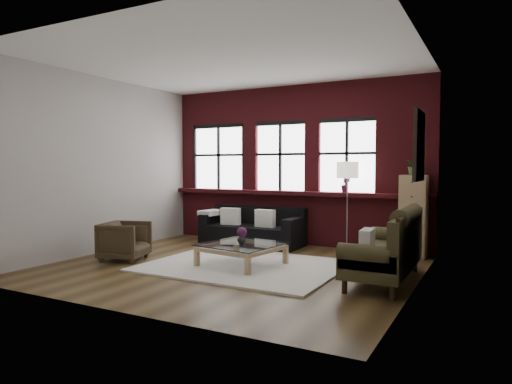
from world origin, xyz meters
The scene contains 26 objects.
floor centered at (0.00, 0.00, 0.00)m, with size 5.50×5.50×0.00m, color #423018.
ceiling centered at (0.00, 0.00, 3.20)m, with size 5.50×5.50×0.00m, color white.
wall_back centered at (0.00, 2.50, 1.60)m, with size 5.50×5.50×0.00m, color #ACA6A0.
wall_front centered at (0.00, -2.50, 1.60)m, with size 5.50×5.50×0.00m, color #ACA6A0.
wall_left centered at (-2.75, 0.00, 1.60)m, with size 5.00×5.00×0.00m, color #ACA6A0.
wall_right centered at (2.75, 0.00, 1.60)m, with size 5.00×5.00×0.00m, color #ACA6A0.
brick_backwall centered at (0.00, 2.44, 1.60)m, with size 5.50×0.12×3.20m, color maroon, non-canonical shape.
sill_ledge centered at (0.00, 2.35, 1.04)m, with size 5.50×0.30×0.08m, color maroon.
window_left centered at (-1.80, 2.45, 1.75)m, with size 1.38×0.10×1.50m, color black, non-canonical shape.
window_mid centered at (-0.30, 2.45, 1.75)m, with size 1.38×0.10×1.50m, color black, non-canonical shape.
window_right centered at (1.10, 2.45, 1.75)m, with size 1.38×0.10×1.50m, color black, non-canonical shape.
wall_poster centered at (2.72, 0.30, 1.85)m, with size 0.05×0.74×0.94m, color black, non-canonical shape.
shag_rug centered at (0.17, 0.07, 0.02)m, with size 2.97×2.33×0.03m, color beige.
dark_sofa centered at (-0.68, 1.90, 0.37)m, with size 2.06×0.83×0.75m, color black, non-canonical shape.
pillow_a centered at (-1.12, 1.80, 0.56)m, with size 0.40×0.14×0.34m, color silver.
pillow_b centered at (-0.33, 1.80, 0.56)m, with size 0.40×0.14×0.34m, color silver.
vintage_settee centered at (2.30, 0.18, 0.51)m, with size 0.85×1.91×1.02m, color #332D17, non-canonical shape.
pillow_settee centered at (2.22, -0.41, 0.62)m, with size 0.14×0.38×0.34m, color silver.
armchair centered at (-1.87, -0.41, 0.32)m, with size 0.69×0.71×0.65m, color #34291A.
coffee_table centered at (0.12, 0.08, 0.18)m, with size 1.12×1.12×0.38m, color tan, non-canonical shape.
vase centered at (0.12, 0.08, 0.44)m, with size 0.14×0.14×0.15m, color #B2B2B2.
flowers centered at (0.12, 0.08, 0.54)m, with size 0.16×0.16×0.16m, color #501B3D.
drawer_chest centered at (2.39, 2.08, 0.71)m, with size 0.44×0.44×1.43m, color tan.
potted_plant_top centered at (2.39, 2.08, 1.60)m, with size 0.31×0.27×0.34m, color #2D5923.
floor_lamp centered at (1.21, 2.12, 0.91)m, with size 0.40×0.40×1.81m, color #A5A5A8, non-canonical shape.
sill_plant centered at (1.11, 2.32, 1.24)m, with size 0.17×0.14×0.32m, color #501B3D.
Camera 1 is at (3.65, -6.10, 1.58)m, focal length 32.00 mm.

